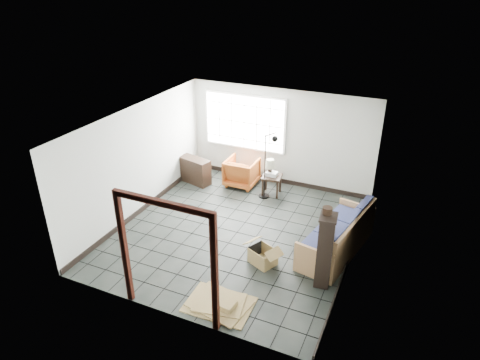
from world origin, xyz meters
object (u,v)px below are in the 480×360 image
at_px(armchair, 242,171).
at_px(side_table, 272,179).
at_px(tall_shelf, 325,250).
at_px(futon_sofa, 340,238).

relative_size(armchair, side_table, 1.54).
bearing_deg(tall_shelf, side_table, 118.55).
bearing_deg(armchair, side_table, 168.02).
xyz_separation_m(armchair, side_table, (0.92, -0.18, 0.02)).
relative_size(futon_sofa, armchair, 2.75).
relative_size(armchair, tall_shelf, 0.57).
distance_m(futon_sofa, tall_shelf, 1.17).
bearing_deg(futon_sofa, tall_shelf, -82.32).
distance_m(armchair, side_table, 0.94).
relative_size(side_table, tall_shelf, 0.37).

